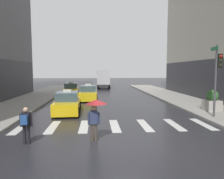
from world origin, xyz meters
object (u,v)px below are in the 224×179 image
Objects in this scene: planter_near_corner at (212,101)px; taxi_third at (71,90)px; box_truck at (104,78)px; traffic_light_pole at (217,70)px; taxi_second at (88,94)px; pedestrian_with_umbrella at (95,109)px; taxi_lead at (68,103)px; pedestrian_with_backpack at (26,123)px.

taxi_third is at bearing 135.46° from planter_near_corner.
planter_near_corner is (7.60, -22.96, -0.98)m from box_truck.
traffic_light_pole is at bearing -114.56° from planter_near_corner.
traffic_light_pole reaches higher than taxi_second.
pedestrian_with_umbrella is (3.29, -18.01, 0.79)m from taxi_third.
taxi_second is 2.35× the size of pedestrian_with_umbrella.
taxi_lead is 11.20m from planter_near_corner.
planter_near_corner is (0.94, 2.06, -2.38)m from traffic_light_pole.
taxi_lead is 22.53m from box_truck.
taxi_lead reaches higher than pedestrian_with_backpack.
pedestrian_with_umbrella is at bearing -71.89° from taxi_lead.
taxi_lead is 6.89m from pedestrian_with_backpack.
planter_near_corner is (11.18, -0.74, 0.15)m from taxi_lead.
traffic_light_pole reaches higher than planter_near_corner.
taxi_third is 2.80× the size of pedestrian_with_backpack.
box_truck reaches higher than pedestrian_with_umbrella.
taxi_lead is 6.84m from taxi_second.
taxi_third is (-1.11, 11.35, 0.00)m from taxi_lead.
planter_near_corner is at bearing 33.33° from pedestrian_with_umbrella.
taxi_lead is at bearing -101.19° from taxi_second.
box_truck is 29.40m from pedestrian_with_backpack.
taxi_second is (1.33, 6.71, 0.00)m from taxi_lead.
traffic_light_pole is 3.00× the size of planter_near_corner.
taxi_lead is at bearing 176.20° from planter_near_corner.
traffic_light_pole is at bearing -15.32° from taxi_lead.
traffic_light_pole is 13.28m from taxi_second.
taxi_lead is 2.37× the size of pedestrian_with_umbrella.
pedestrian_with_backpack is 13.49m from planter_near_corner.
traffic_light_pole is at bearing 19.95° from pedestrian_with_backpack.
traffic_light_pole is at bearing -46.89° from taxi_second.
pedestrian_with_backpack is (-11.10, -4.03, -2.29)m from traffic_light_pole.
box_truck is at bearing 81.31° from pedestrian_with_backpack.
pedestrian_with_umbrella reaches higher than planter_near_corner.
pedestrian_with_backpack is (-0.87, -6.83, 0.25)m from taxi_lead.
pedestrian_with_umbrella is at bearing -146.67° from planter_near_corner.
taxi_second is 13.72m from pedestrian_with_backpack.
taxi_lead and taxi_third have the same top height.
pedestrian_with_umbrella is (2.18, -6.66, 0.79)m from taxi_lead.
taxi_second is 12.35m from planter_near_corner.
traffic_light_pole is 12.03m from pedestrian_with_backpack.
taxi_second is at bearing 80.80° from pedestrian_with_backpack.
pedestrian_with_backpack is at bearing -153.17° from planter_near_corner.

